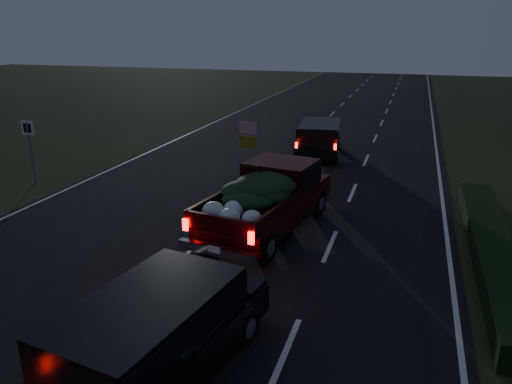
% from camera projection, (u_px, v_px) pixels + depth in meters
% --- Properties ---
extents(ground, '(120.00, 120.00, 0.00)m').
position_uv_depth(ground, '(173.00, 268.00, 12.72)').
color(ground, black).
rests_on(ground, ground).
extents(road_asphalt, '(14.00, 120.00, 0.02)m').
position_uv_depth(road_asphalt, '(173.00, 267.00, 12.71)').
color(road_asphalt, black).
rests_on(road_asphalt, ground).
extents(hedge_row, '(1.00, 10.00, 0.60)m').
position_uv_depth(hedge_row, '(493.00, 249.00, 13.11)').
color(hedge_row, black).
rests_on(hedge_row, ground).
extents(route_sign, '(0.55, 0.08, 2.50)m').
position_uv_depth(route_sign, '(30.00, 142.00, 19.16)').
color(route_sign, gray).
rests_on(route_sign, ground).
extents(pickup_truck, '(2.96, 5.78, 2.89)m').
position_uv_depth(pickup_truck, '(268.00, 195.00, 14.83)').
color(pickup_truck, '#380708').
rests_on(pickup_truck, ground).
extents(lead_suv, '(2.35, 4.67, 1.29)m').
position_uv_depth(lead_suv, '(319.00, 135.00, 23.62)').
color(lead_suv, black).
rests_on(lead_suv, ground).
extents(rear_suv, '(2.68, 4.95, 1.35)m').
position_uv_depth(rear_suv, '(153.00, 330.00, 8.34)').
color(rear_suv, black).
rests_on(rear_suv, ground).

